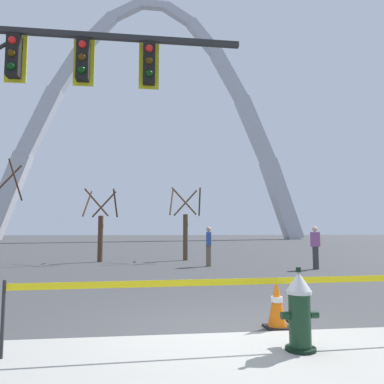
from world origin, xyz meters
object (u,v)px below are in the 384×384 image
Objects in this scene: pedestrian_walking_right at (209,246)px; fire_hydrant at (299,311)px; traffic_cone_mid_sidewalk at (277,303)px; monument_arch at (151,129)px; pedestrian_walking_left at (315,247)px.

fire_hydrant is at bearing -94.06° from pedestrian_walking_right.
fire_hydrant is 1.09m from traffic_cone_mid_sidewalk.
monument_arch is (-0.89, 55.71, 17.60)m from traffic_cone_mid_sidewalk.
traffic_cone_mid_sidewalk is 0.46× the size of pedestrian_walking_left.
pedestrian_walking_left and pedestrian_walking_right have the same top height.
fire_hydrant is 0.02× the size of monument_arch.
pedestrian_walking_left is 4.11m from pedestrian_walking_right.
pedestrian_walking_left reaches higher than traffic_cone_mid_sidewalk.
traffic_cone_mid_sidewalk is at bearing -93.88° from pedestrian_walking_right.
fire_hydrant is 0.62× the size of pedestrian_walking_right.
monument_arch reaches higher than pedestrian_walking_right.
pedestrian_walking_left reaches higher than fire_hydrant.
monument_arch is 50.89m from pedestrian_walking_left.
fire_hydrant is 59.43m from monument_arch.
fire_hydrant is at bearing -89.21° from monument_arch.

